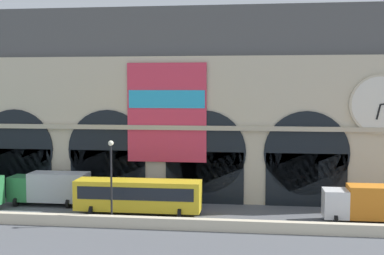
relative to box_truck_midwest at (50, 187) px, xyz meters
The scene contains 7 objects.
ground_plane 10.17m from the box_truck_midwest, 14.30° to the right, with size 200.00×200.00×0.00m, color #54565B.
quay_parapet_wall 11.91m from the box_truck_midwest, 34.85° to the right, with size 90.00×0.70×0.90m, color beige.
station_building 13.49m from the box_truck_midwest, 29.46° to the left, with size 49.77×6.36×18.98m.
box_truck_midwest is the anchor object (origin of this frame).
bus_center 9.63m from the box_truck_midwest, 16.95° to the right, with size 11.00×3.25×3.10m.
box_truck_east 28.99m from the box_truck_midwest, ahead, with size 7.50×2.91×3.12m.
street_lamp_quayside 10.15m from the box_truck_midwest, 37.61° to the right, with size 0.44×0.44×6.90m.
Camera 1 is at (9.73, -43.37, 11.21)m, focal length 47.83 mm.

